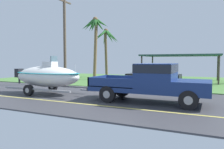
{
  "coord_description": "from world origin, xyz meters",
  "views": [
    {
      "loc": [
        3.47,
        -10.31,
        2.01
      ],
      "look_at": [
        -1.83,
        1.12,
        1.21
      ],
      "focal_mm": 34.8,
      "sensor_mm": 36.0,
      "label": 1
    }
  ],
  "objects_px": {
    "parked_sedan_near": "(153,76)",
    "utility_pole": "(65,38)",
    "palm_tree_far_left": "(95,31)",
    "palm_tree_near_right": "(107,40)",
    "carport_awning": "(181,56)",
    "pickup_truck_towing": "(156,81)",
    "boat_on_trailer": "(47,76)"
  },
  "relations": [
    {
      "from": "pickup_truck_towing",
      "to": "boat_on_trailer",
      "type": "bearing_deg",
      "value": -180.0
    },
    {
      "from": "carport_awning",
      "to": "palm_tree_far_left",
      "type": "distance_m",
      "value": 9.14
    },
    {
      "from": "pickup_truck_towing",
      "to": "utility_pole",
      "type": "xyz_separation_m",
      "value": [
        -9.02,
        4.91,
        2.91
      ]
    },
    {
      "from": "pickup_truck_towing",
      "to": "palm_tree_near_right",
      "type": "relative_size",
      "value": 1.0
    },
    {
      "from": "boat_on_trailer",
      "to": "palm_tree_far_left",
      "type": "relative_size",
      "value": 0.88
    },
    {
      "from": "boat_on_trailer",
      "to": "carport_awning",
      "type": "bearing_deg",
      "value": 61.63
    },
    {
      "from": "utility_pole",
      "to": "palm_tree_far_left",
      "type": "bearing_deg",
      "value": 89.01
    },
    {
      "from": "parked_sedan_near",
      "to": "carport_awning",
      "type": "bearing_deg",
      "value": 62.2
    },
    {
      "from": "boat_on_trailer",
      "to": "palm_tree_near_right",
      "type": "bearing_deg",
      "value": 100.67
    },
    {
      "from": "palm_tree_far_left",
      "to": "palm_tree_near_right",
      "type": "bearing_deg",
      "value": 93.91
    },
    {
      "from": "palm_tree_near_right",
      "to": "utility_pole",
      "type": "xyz_separation_m",
      "value": [
        0.14,
        -8.33,
        -0.6
      ]
    },
    {
      "from": "palm_tree_far_left",
      "to": "carport_awning",
      "type": "bearing_deg",
      "value": 11.2
    },
    {
      "from": "utility_pole",
      "to": "carport_awning",
      "type": "bearing_deg",
      "value": 37.95
    },
    {
      "from": "pickup_truck_towing",
      "to": "utility_pole",
      "type": "bearing_deg",
      "value": 151.43
    },
    {
      "from": "parked_sedan_near",
      "to": "carport_awning",
      "type": "relative_size",
      "value": 0.64
    },
    {
      "from": "boat_on_trailer",
      "to": "parked_sedan_near",
      "type": "relative_size",
      "value": 1.29
    },
    {
      "from": "pickup_truck_towing",
      "to": "boat_on_trailer",
      "type": "distance_m",
      "value": 6.66
    },
    {
      "from": "parked_sedan_near",
      "to": "carport_awning",
      "type": "xyz_separation_m",
      "value": [
        1.86,
        3.52,
        1.8
      ]
    },
    {
      "from": "boat_on_trailer",
      "to": "parked_sedan_near",
      "type": "height_order",
      "value": "boat_on_trailer"
    },
    {
      "from": "pickup_truck_towing",
      "to": "parked_sedan_near",
      "type": "distance_m",
      "value": 8.45
    },
    {
      "from": "utility_pole",
      "to": "boat_on_trailer",
      "type": "bearing_deg",
      "value": -64.35
    },
    {
      "from": "utility_pole",
      "to": "parked_sedan_near",
      "type": "bearing_deg",
      "value": 25.41
    },
    {
      "from": "boat_on_trailer",
      "to": "palm_tree_near_right",
      "type": "relative_size",
      "value": 0.99
    },
    {
      "from": "carport_awning",
      "to": "pickup_truck_towing",
      "type": "bearing_deg",
      "value": -88.21
    },
    {
      "from": "carport_awning",
      "to": "palm_tree_far_left",
      "type": "relative_size",
      "value": 1.07
    },
    {
      "from": "palm_tree_far_left",
      "to": "utility_pole",
      "type": "relative_size",
      "value": 0.87
    },
    {
      "from": "carport_awning",
      "to": "utility_pole",
      "type": "bearing_deg",
      "value": -142.05
    },
    {
      "from": "palm_tree_near_right",
      "to": "boat_on_trailer",
      "type": "bearing_deg",
      "value": -79.33
    },
    {
      "from": "pickup_truck_towing",
      "to": "utility_pole",
      "type": "height_order",
      "value": "utility_pole"
    },
    {
      "from": "carport_awning",
      "to": "palm_tree_near_right",
      "type": "height_order",
      "value": "palm_tree_near_right"
    },
    {
      "from": "parked_sedan_near",
      "to": "utility_pole",
      "type": "bearing_deg",
      "value": -154.59
    },
    {
      "from": "palm_tree_far_left",
      "to": "parked_sedan_near",
      "type": "bearing_deg",
      "value": -15.2
    }
  ]
}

